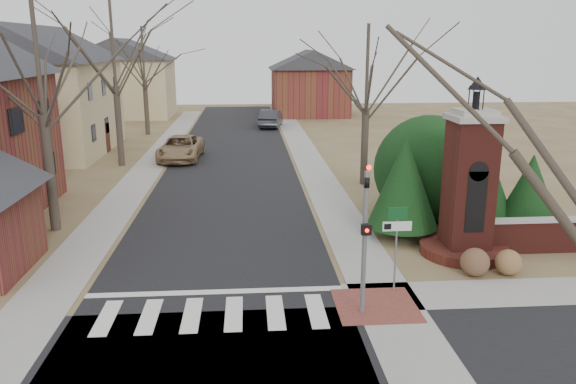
{
  "coord_description": "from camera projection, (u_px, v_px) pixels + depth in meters",
  "views": [
    {
      "loc": [
        1.08,
        -14.02,
        7.51
      ],
      "look_at": [
        2.55,
        6.0,
        2.24
      ],
      "focal_mm": 35.0,
      "sensor_mm": 36.0,
      "label": 1
    }
  ],
  "objects": [
    {
      "name": "ground",
      "position": [
        211.0,
        328.0,
        15.35
      ],
      "size": [
        120.0,
        120.0,
        0.0
      ],
      "primitive_type": "plane",
      "color": "brown",
      "rests_on": "ground"
    },
    {
      "name": "dry_shrub_left",
      "position": [
        475.0,
        262.0,
        18.73
      ],
      "size": [
        0.96,
        0.96,
        0.96
      ],
      "primitive_type": "sphere",
      "color": "brown",
      "rests_on": "ground"
    },
    {
      "name": "brick_gate_monument",
      "position": [
        468.0,
        198.0,
        20.26
      ],
      "size": [
        3.2,
        3.2,
        6.47
      ],
      "color": "#58201A",
      "rests_on": "ground"
    },
    {
      "name": "evergreen_near",
      "position": [
        404.0,
        182.0,
        22.03
      ],
      "size": [
        2.8,
        2.8,
        4.1
      ],
      "color": "#473D33",
      "rests_on": "ground"
    },
    {
      "name": "evergreen_far",
      "position": [
        531.0,
        188.0,
        22.7
      ],
      "size": [
        2.4,
        2.4,
        3.3
      ],
      "color": "#473D33",
      "rests_on": "ground"
    },
    {
      "name": "pickup_truck",
      "position": [
        181.0,
        148.0,
        37.73
      ],
      "size": [
        2.91,
        5.81,
        1.58
      ],
      "primitive_type": "imported",
      "rotation": [
        0.0,
        0.0,
        -0.05
      ],
      "color": "#967852",
      "rests_on": "ground"
    },
    {
      "name": "bare_tree_2",
      "position": [
        143.0,
        51.0,
        46.8
      ],
      "size": [
        7.35,
        7.35,
        10.19
      ],
      "color": "#473D33",
      "rests_on": "ground"
    },
    {
      "name": "house_distant_right",
      "position": [
        310.0,
        81.0,
        61.28
      ],
      "size": [
        8.8,
        8.8,
        7.3
      ],
      "color": "maroon",
      "rests_on": "ground"
    },
    {
      "name": "sign_post",
      "position": [
        397.0,
        232.0,
        17.17
      ],
      "size": [
        0.9,
        0.07,
        2.75
      ],
      "color": "slate",
      "rests_on": "ground"
    },
    {
      "name": "house_stucco_left",
      "position": [
        38.0,
        88.0,
        39.27
      ],
      "size": [
        9.8,
        12.8,
        9.28
      ],
      "color": "#D0B88A",
      "rests_on": "ground"
    },
    {
      "name": "sidewalk_right_main",
      "position": [
        310.0,
        162.0,
        36.94
      ],
      "size": [
        2.0,
        60.0,
        0.02
      ],
      "primitive_type": "cube",
      "color": "gray",
      "rests_on": "ground"
    },
    {
      "name": "dry_shrub_right",
      "position": [
        508.0,
        262.0,
        18.83
      ],
      "size": [
        0.88,
        0.88,
        0.88
      ],
      "primitive_type": "sphere",
      "color": "brown",
      "rests_on": "ground"
    },
    {
      "name": "crosswalk_zone",
      "position": [
        213.0,
        314.0,
        16.12
      ],
      "size": [
        8.0,
        2.2,
        0.02
      ],
      "primitive_type": "cube",
      "color": "silver",
      "rests_on": "ground"
    },
    {
      "name": "bare_tree_1",
      "position": [
        112.0,
        36.0,
        34.04
      ],
      "size": [
        8.4,
        8.4,
        11.64
      ],
      "color": "#473D33",
      "rests_on": "ground"
    },
    {
      "name": "main_street",
      "position": [
        231.0,
        164.0,
        36.57
      ],
      "size": [
        8.0,
        70.0,
        0.01
      ],
      "primitive_type": "cube",
      "color": "black",
      "rests_on": "ground"
    },
    {
      "name": "sidewalk_left",
      "position": [
        150.0,
        165.0,
        36.2
      ],
      "size": [
        2.0,
        60.0,
        0.02
      ],
      "primitive_type": "cube",
      "color": "gray",
      "rests_on": "ground"
    },
    {
      "name": "traffic_signal_pole",
      "position": [
        365.0,
        228.0,
        15.55
      ],
      "size": [
        0.28,
        0.41,
        4.5
      ],
      "color": "slate",
      "rests_on": "ground"
    },
    {
      "name": "distant_car",
      "position": [
        271.0,
        118.0,
        52.7
      ],
      "size": [
        2.59,
        5.24,
        1.65
      ],
      "primitive_type": "imported",
      "rotation": [
        0.0,
        0.0,
        2.97
      ],
      "color": "#323339",
      "rests_on": "ground"
    },
    {
      "name": "house_distant_left",
      "position": [
        123.0,
        76.0,
        59.72
      ],
      "size": [
        10.8,
        8.8,
        8.53
      ],
      "color": "#D0B88A",
      "rests_on": "ground"
    },
    {
      "name": "bare_tree_0",
      "position": [
        35.0,
        40.0,
        21.58
      ],
      "size": [
        8.05,
        8.05,
        11.15
      ],
      "color": "#473D33",
      "rests_on": "ground"
    },
    {
      "name": "evergreen_mid",
      "position": [
        474.0,
        167.0,
        23.34
      ],
      "size": [
        3.4,
        3.4,
        4.7
      ],
      "color": "#473D33",
      "rests_on": "ground"
    },
    {
      "name": "stop_bar",
      "position": [
        216.0,
        292.0,
        17.57
      ],
      "size": [
        8.0,
        0.35,
        0.02
      ],
      "primitive_type": "cube",
      "color": "silver",
      "rests_on": "ground"
    },
    {
      "name": "bare_tree_3",
      "position": [
        368.0,
        61.0,
        29.62
      ],
      "size": [
        7.0,
        7.0,
        9.7
      ],
      "color": "#473D33",
      "rests_on": "ground"
    },
    {
      "name": "evergreen_mass",
      "position": [
        429.0,
        165.0,
        24.54
      ],
      "size": [
        4.8,
        4.8,
        4.8
      ],
      "primitive_type": "sphere",
      "color": "black",
      "rests_on": "ground"
    },
    {
      "name": "curb_apron",
      "position": [
        376.0,
        306.0,
        16.65
      ],
      "size": [
        2.4,
        2.4,
        0.02
      ],
      "primitive_type": "cube",
      "color": "brown",
      "rests_on": "ground"
    }
  ]
}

